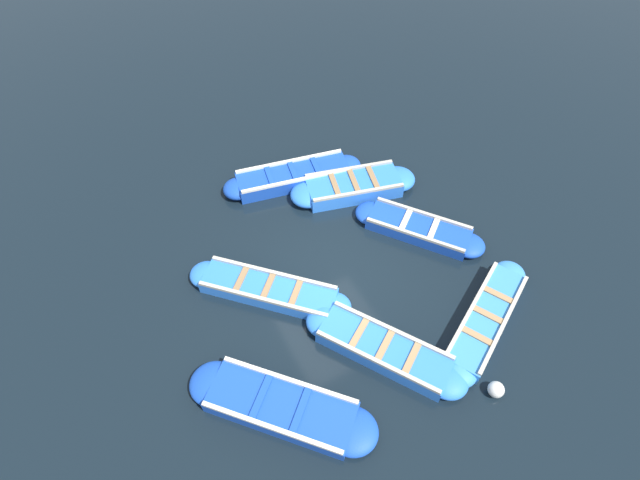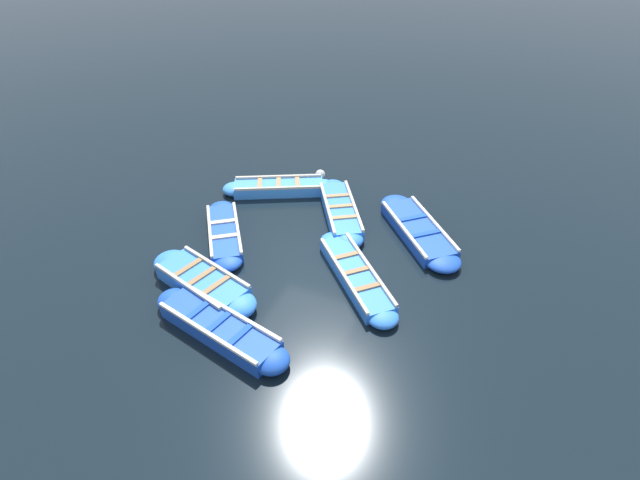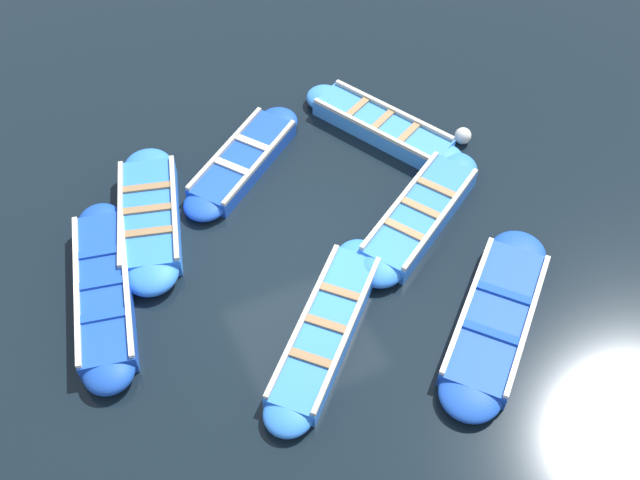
# 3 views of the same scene
# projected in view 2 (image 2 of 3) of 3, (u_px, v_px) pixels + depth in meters

# --- Properties ---
(ground_plane) EXTENTS (120.00, 120.00, 0.00)m
(ground_plane) POSITION_uv_depth(u_px,v_px,m) (306.00, 258.00, 13.21)
(ground_plane) COLOR black
(boat_broadside) EXTENTS (2.56, 3.08, 0.36)m
(boat_broadside) POSITION_uv_depth(u_px,v_px,m) (224.00, 233.00, 13.83)
(boat_broadside) COLOR #1947B7
(boat_broadside) RESTS_ON ground
(boat_drifting) EXTENTS (3.16, 3.20, 0.36)m
(boat_drifting) POSITION_uv_depth(u_px,v_px,m) (356.00, 275.00, 12.44)
(boat_drifting) COLOR blue
(boat_drifting) RESTS_ON ground
(boat_centre) EXTENTS (3.85, 1.53, 0.45)m
(boat_centre) POSITION_uv_depth(u_px,v_px,m) (220.00, 328.00, 10.98)
(boat_centre) COLOR #1947B7
(boat_centre) RESTS_ON ground
(boat_end_of_row) EXTENTS (3.22, 3.42, 0.37)m
(boat_end_of_row) POSITION_uv_depth(u_px,v_px,m) (418.00, 230.00, 13.94)
(boat_end_of_row) COLOR #1947B7
(boat_end_of_row) RESTS_ON ground
(boat_tucked) EXTENTS (3.47, 1.76, 0.46)m
(boat_tucked) POSITION_uv_depth(u_px,v_px,m) (203.00, 282.00, 12.16)
(boat_tucked) COLOR blue
(boat_tucked) RESTS_ON ground
(boat_near_quay) EXTENTS (3.46, 2.27, 0.40)m
(boat_near_quay) POSITION_uv_depth(u_px,v_px,m) (279.00, 187.00, 15.74)
(boat_near_quay) COLOR #3884E0
(boat_near_quay) RESTS_ON ground
(boat_stern_in) EXTENTS (2.56, 3.41, 0.41)m
(boat_stern_in) POSITION_uv_depth(u_px,v_px,m) (340.00, 211.00, 14.66)
(boat_stern_in) COLOR blue
(boat_stern_in) RESTS_ON ground
(buoy_orange_near) EXTENTS (0.32, 0.32, 0.32)m
(buoy_orange_near) POSITION_uv_depth(u_px,v_px,m) (320.00, 175.00, 16.40)
(buoy_orange_near) COLOR silver
(buoy_orange_near) RESTS_ON ground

